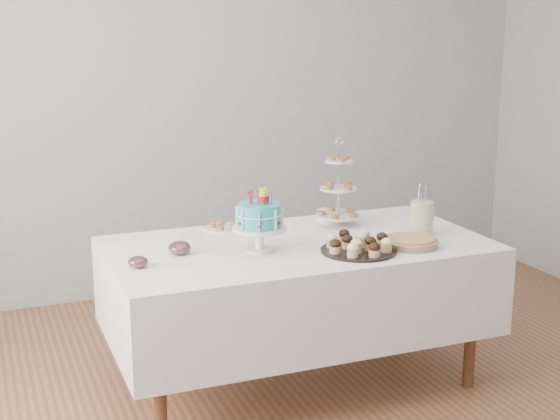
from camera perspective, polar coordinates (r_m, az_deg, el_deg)
name	(u,v)px	position (r m, az deg, el deg)	size (l,w,h in m)	color
floor	(321,407)	(4.00, 2.99, -14.20)	(5.00, 5.00, 0.00)	brown
walls	(324,137)	(3.58, 3.25, 5.32)	(5.04, 4.04, 2.70)	#A2A4A7
table	(298,285)	(4.03, 1.29, -5.52)	(1.92, 1.02, 0.77)	white
birthday_cake	(260,229)	(3.79, -1.51, -1.43)	(0.27, 0.27, 0.41)	white
cupcake_tray	(359,244)	(3.82, 5.79, -2.46)	(0.37, 0.37, 0.09)	black
pie	(411,241)	(3.95, 9.56, -2.29)	(0.28, 0.28, 0.04)	tan
tiered_stand	(339,189)	(4.28, 4.31, 1.53)	(0.25, 0.25, 0.49)	silver
plate_stack	(331,216)	(4.40, 3.78, -0.41)	(0.16, 0.16, 0.06)	white
pastry_plate	(224,226)	(4.24, -4.09, -1.21)	(0.22, 0.22, 0.03)	white
jam_bowl_a	(138,262)	(3.62, -10.35, -3.78)	(0.09, 0.09, 0.06)	silver
jam_bowl_b	(180,248)	(3.79, -7.34, -2.78)	(0.11, 0.11, 0.07)	silver
utensil_pitcher	(422,217)	(4.17, 10.32, -0.48)	(0.13, 0.12, 0.27)	white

